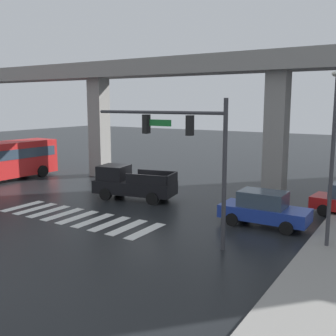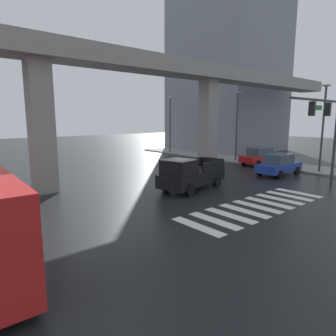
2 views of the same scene
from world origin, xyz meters
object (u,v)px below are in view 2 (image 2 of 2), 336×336
pickup_truck (190,175)px  sedan_red (260,156)px  street_lamp_mid_block (237,118)px  traffic_signal_mast (326,120)px  sedan_blue (279,165)px  street_lamp_far_north (170,118)px  street_lamp_near_corner (324,118)px

pickup_truck → sedan_red: bearing=13.5°
street_lamp_mid_block → traffic_signal_mast: bearing=-116.1°
sedan_blue → street_lamp_mid_block: bearing=63.9°
sedan_red → street_lamp_far_north: 13.83m
sedan_blue → street_lamp_mid_block: 8.38m
pickup_truck → street_lamp_near_corner: size_ratio=0.74×
sedan_red → street_lamp_far_north: street_lamp_far_north is taller
traffic_signal_mast → street_lamp_mid_block: 12.13m
street_lamp_far_north → traffic_signal_mast: bearing=-104.0°
street_lamp_near_corner → sedan_red: bearing=87.3°
pickup_truck → sedan_red: pickup_truck is taller
pickup_truck → sedan_blue: (8.98, -1.02, -0.14)m
traffic_signal_mast → street_lamp_far_north: size_ratio=0.90×
pickup_truck → street_lamp_near_corner: street_lamp_near_corner is taller
sedan_blue → street_lamp_near_corner: (3.31, -1.78, 3.70)m
street_lamp_far_north → sedan_blue: bearing=-100.8°
pickup_truck → street_lamp_near_corner: 13.09m
traffic_signal_mast → sedan_red: bearing=55.5°
sedan_red → traffic_signal_mast: bearing=-124.5°
sedan_red → traffic_signal_mast: traffic_signal_mast is taller
sedan_blue → sedan_red: same height
street_lamp_near_corner → street_lamp_far_north: size_ratio=1.00×
sedan_red → traffic_signal_mast: (-5.61, -8.16, 3.54)m
sedan_blue → street_lamp_near_corner: bearing=-28.3°
sedan_red → street_lamp_near_corner: street_lamp_near_corner is taller
sedan_red → street_lamp_far_north: size_ratio=0.61×
pickup_truck → street_lamp_far_north: 20.74m
traffic_signal_mast → street_lamp_near_corner: street_lamp_near_corner is taller
street_lamp_near_corner → sedan_blue: bearing=151.7°
sedan_red → traffic_signal_mast: 10.52m
traffic_signal_mast → street_lamp_mid_block: size_ratio=0.90×
traffic_signal_mast → street_lamp_near_corner: 5.84m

